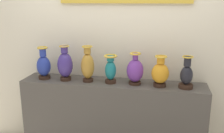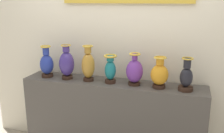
# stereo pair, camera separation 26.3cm
# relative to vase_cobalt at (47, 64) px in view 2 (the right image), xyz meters

# --- Properties ---
(display_shelf) EXTENTS (2.07, 0.37, 0.94)m
(display_shelf) POSITION_rel_vase_cobalt_xyz_m (0.80, 0.03, -0.63)
(display_shelf) COLOR #4C4742
(display_shelf) RESTS_ON ground_plane
(back_wall) EXTENTS (3.49, 0.14, 3.09)m
(back_wall) POSITION_rel_vase_cobalt_xyz_m (0.80, 0.27, 0.48)
(back_wall) COLOR beige
(back_wall) RESTS_ON ground_plane
(vase_cobalt) EXTENTS (0.16, 0.16, 0.38)m
(vase_cobalt) POSITION_rel_vase_cobalt_xyz_m (0.00, 0.00, 0.00)
(vase_cobalt) COLOR #382319
(vase_cobalt) RESTS_ON display_shelf
(vase_indigo) EXTENTS (0.17, 0.17, 0.40)m
(vase_indigo) POSITION_rel_vase_cobalt_xyz_m (0.27, -0.01, 0.02)
(vase_indigo) COLOR #382319
(vase_indigo) RESTS_ON display_shelf
(vase_ochre) EXTENTS (0.15, 0.15, 0.40)m
(vase_ochre) POSITION_rel_vase_cobalt_xyz_m (0.53, 0.00, 0.02)
(vase_ochre) COLOR #382319
(vase_ochre) RESTS_ON display_shelf
(vase_teal) EXTENTS (0.15, 0.15, 0.32)m
(vase_teal) POSITION_rel_vase_cobalt_xyz_m (0.79, 0.00, -0.00)
(vase_teal) COLOR #382319
(vase_teal) RESTS_ON display_shelf
(vase_violet) EXTENTS (0.18, 0.18, 0.35)m
(vase_violet) POSITION_rel_vase_cobalt_xyz_m (1.06, 0.01, -0.01)
(vase_violet) COLOR #382319
(vase_violet) RESTS_ON display_shelf
(vase_amber) EXTENTS (0.18, 0.18, 0.33)m
(vase_amber) POSITION_rel_vase_cobalt_xyz_m (1.32, -0.01, -0.01)
(vase_amber) COLOR #382319
(vase_amber) RESTS_ON display_shelf
(vase_onyx) EXTENTS (0.15, 0.15, 0.34)m
(vase_onyx) POSITION_rel_vase_cobalt_xyz_m (1.59, -0.01, -0.02)
(vase_onyx) COLOR #382319
(vase_onyx) RESTS_ON display_shelf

